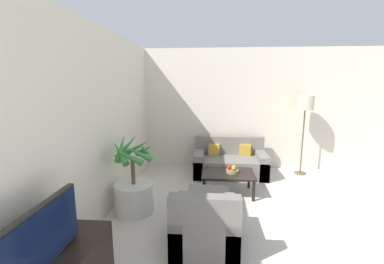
% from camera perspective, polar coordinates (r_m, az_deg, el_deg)
% --- Properties ---
extents(wall_back, '(7.85, 0.06, 2.70)m').
position_cam_1_polar(wall_back, '(6.13, 19.63, 4.70)').
color(wall_back, beige).
rests_on(wall_back, ground_plane).
extents(wall_left, '(0.06, 8.21, 2.70)m').
position_cam_1_polar(wall_left, '(3.04, -26.42, -1.29)').
color(wall_left, beige).
rests_on(wall_left, ground_plane).
extents(television, '(0.18, 0.91, 0.52)m').
position_cam_1_polar(television, '(2.36, -30.43, -19.83)').
color(television, black).
rests_on(television, tv_console).
extents(potted_palm, '(0.66, 0.66, 1.19)m').
position_cam_1_polar(potted_palm, '(4.04, -12.80, -12.20)').
color(potted_palm, beige).
rests_on(potted_palm, ground_plane).
extents(sofa_loveseat, '(1.51, 0.83, 0.78)m').
position_cam_1_polar(sofa_loveseat, '(5.59, 8.35, -6.75)').
color(sofa_loveseat, slate).
rests_on(sofa_loveseat, ground_plane).
extents(floor_lamp, '(0.33, 0.33, 1.69)m').
position_cam_1_polar(floor_lamp, '(5.83, 23.87, 5.11)').
color(floor_lamp, brown).
rests_on(floor_lamp, ground_plane).
extents(coffee_table, '(0.91, 0.64, 0.39)m').
position_cam_1_polar(coffee_table, '(4.62, 7.98, -9.50)').
color(coffee_table, black).
rests_on(coffee_table, ground_plane).
extents(fruit_bowl, '(0.22, 0.22, 0.05)m').
position_cam_1_polar(fruit_bowl, '(4.60, 8.96, -8.62)').
color(fruit_bowl, '#997A4C').
rests_on(fruit_bowl, coffee_table).
extents(apple_red, '(0.08, 0.08, 0.08)m').
position_cam_1_polar(apple_red, '(4.59, 8.25, -7.77)').
color(apple_red, red).
rests_on(apple_red, fruit_bowl).
extents(apple_green, '(0.07, 0.07, 0.07)m').
position_cam_1_polar(apple_green, '(4.54, 9.19, -8.04)').
color(apple_green, olive).
rests_on(apple_green, fruit_bowl).
extents(orange_fruit, '(0.08, 0.08, 0.08)m').
position_cam_1_polar(orange_fruit, '(4.62, 9.32, -7.69)').
color(orange_fruit, orange).
rests_on(orange_fruit, fruit_bowl).
extents(armchair, '(0.76, 0.87, 0.78)m').
position_cam_1_polar(armchair, '(3.26, 2.90, -20.21)').
color(armchair, slate).
rests_on(armchair, ground_plane).
extents(ottoman, '(0.62, 0.45, 0.34)m').
position_cam_1_polar(ottoman, '(4.03, 3.73, -15.13)').
color(ottoman, slate).
rests_on(ottoman, ground_plane).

